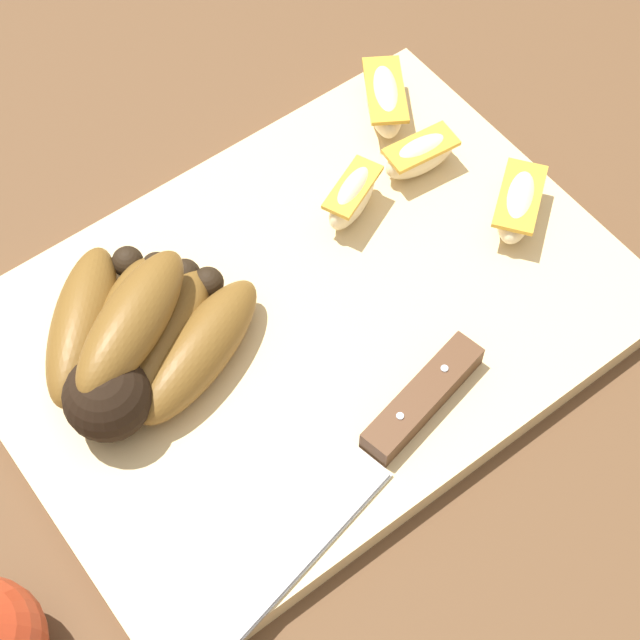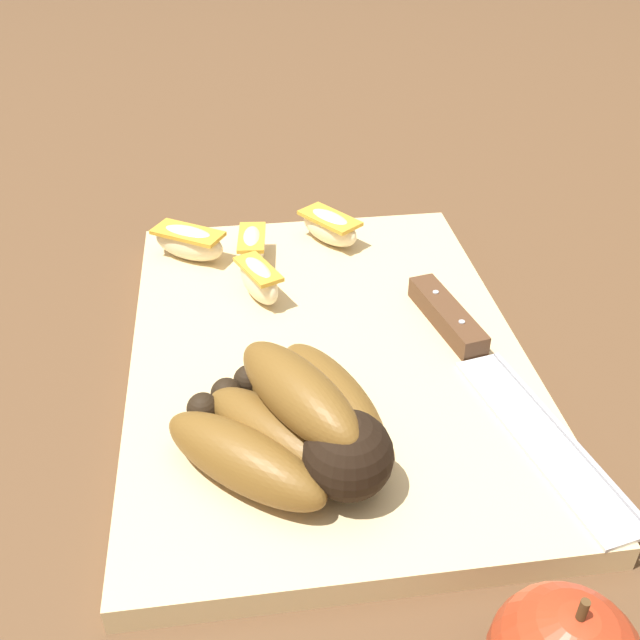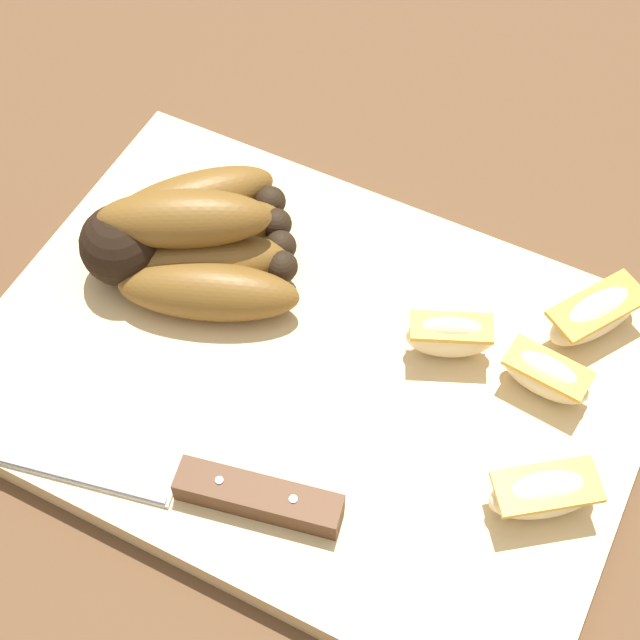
# 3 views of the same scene
# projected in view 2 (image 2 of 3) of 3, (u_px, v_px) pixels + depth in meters

# --- Properties ---
(ground_plane) EXTENTS (6.00, 6.00, 0.00)m
(ground_plane) POSITION_uv_depth(u_px,v_px,m) (313.00, 355.00, 0.60)
(ground_plane) COLOR brown
(cutting_board) EXTENTS (0.43, 0.30, 0.02)m
(cutting_board) POSITION_uv_depth(u_px,v_px,m) (327.00, 357.00, 0.58)
(cutting_board) COLOR #DBBC84
(cutting_board) RESTS_ON ground_plane
(banana_bunch) EXTENTS (0.17, 0.17, 0.07)m
(banana_bunch) POSITION_uv_depth(u_px,v_px,m) (300.00, 424.00, 0.46)
(banana_bunch) COLOR black
(banana_bunch) RESTS_ON cutting_board
(chefs_knife) EXTENTS (0.28, 0.08, 0.02)m
(chefs_knife) POSITION_uv_depth(u_px,v_px,m) (477.00, 353.00, 0.56)
(chefs_knife) COLOR silver
(chefs_knife) RESTS_ON cutting_board
(apple_wedge_near) EXTENTS (0.06, 0.07, 0.03)m
(apple_wedge_near) POSITION_uv_depth(u_px,v_px,m) (189.00, 242.00, 0.67)
(apple_wedge_near) COLOR beige
(apple_wedge_near) RESTS_ON cutting_board
(apple_wedge_middle) EXTENTS (0.06, 0.04, 0.04)m
(apple_wedge_middle) POSITION_uv_depth(u_px,v_px,m) (259.00, 280.00, 0.62)
(apple_wedge_middle) COLOR beige
(apple_wedge_middle) RESTS_ON cutting_board
(apple_wedge_far) EXTENTS (0.07, 0.06, 0.03)m
(apple_wedge_far) POSITION_uv_depth(u_px,v_px,m) (330.00, 227.00, 0.70)
(apple_wedge_far) COLOR beige
(apple_wedge_far) RESTS_ON cutting_board
(apple_wedge_extra) EXTENTS (0.06, 0.03, 0.03)m
(apple_wedge_extra) POSITION_uv_depth(u_px,v_px,m) (252.00, 246.00, 0.67)
(apple_wedge_extra) COLOR beige
(apple_wedge_extra) RESTS_ON cutting_board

